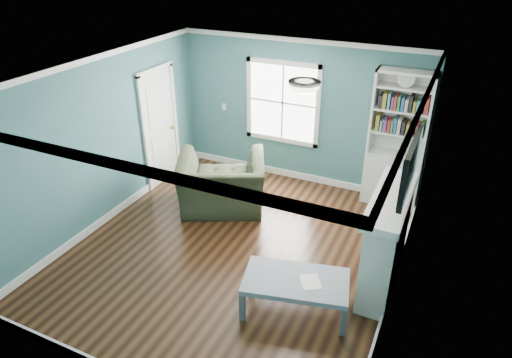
% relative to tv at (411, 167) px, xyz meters
% --- Properties ---
extents(floor, '(5.00, 5.00, 0.00)m').
position_rel_tv_xyz_m(floor, '(-2.20, -0.20, -1.72)').
color(floor, black).
rests_on(floor, ground).
extents(room_walls, '(5.00, 5.00, 5.00)m').
position_rel_tv_xyz_m(room_walls, '(-2.20, -0.20, -0.14)').
color(room_walls, '#316565').
rests_on(room_walls, ground).
extents(trim, '(4.50, 5.00, 2.60)m').
position_rel_tv_xyz_m(trim, '(-2.20, -0.20, -0.49)').
color(trim, white).
rests_on(trim, ground).
extents(window, '(1.40, 0.06, 1.50)m').
position_rel_tv_xyz_m(window, '(-2.50, 2.29, -0.27)').
color(window, white).
rests_on(window, room_walls).
extents(bookshelf, '(0.90, 0.35, 2.31)m').
position_rel_tv_xyz_m(bookshelf, '(-0.43, 2.10, -0.80)').
color(bookshelf, silver).
rests_on(bookshelf, ground).
extents(fireplace, '(0.44, 1.58, 1.30)m').
position_rel_tv_xyz_m(fireplace, '(-0.12, 0.00, -1.09)').
color(fireplace, black).
rests_on(fireplace, ground).
extents(tv, '(0.06, 1.10, 0.65)m').
position_rel_tv_xyz_m(tv, '(0.00, 0.00, 0.00)').
color(tv, black).
rests_on(tv, fireplace).
extents(door, '(0.12, 0.98, 2.17)m').
position_rel_tv_xyz_m(door, '(-4.42, 1.20, -0.65)').
color(door, silver).
rests_on(door, ground).
extents(ceiling_fixture, '(0.38, 0.38, 0.15)m').
position_rel_tv_xyz_m(ceiling_fixture, '(-1.30, -0.10, 0.82)').
color(ceiling_fixture, white).
rests_on(ceiling_fixture, room_walls).
extents(light_switch, '(0.08, 0.01, 0.12)m').
position_rel_tv_xyz_m(light_switch, '(-3.70, 2.28, -0.52)').
color(light_switch, white).
rests_on(light_switch, room_walls).
extents(recliner, '(1.65, 1.42, 1.22)m').
position_rel_tv_xyz_m(recliner, '(-2.94, 0.75, -1.12)').
color(recliner, black).
rests_on(recliner, ground).
extents(coffee_table, '(1.37, 0.95, 0.46)m').
position_rel_tv_xyz_m(coffee_table, '(-0.99, -0.97, -1.33)').
color(coffee_table, '#464B55').
rests_on(coffee_table, ground).
extents(paper_sheet, '(0.34, 0.36, 0.00)m').
position_rel_tv_xyz_m(paper_sheet, '(-0.82, -0.94, -1.27)').
color(paper_sheet, white).
rests_on(paper_sheet, coffee_table).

